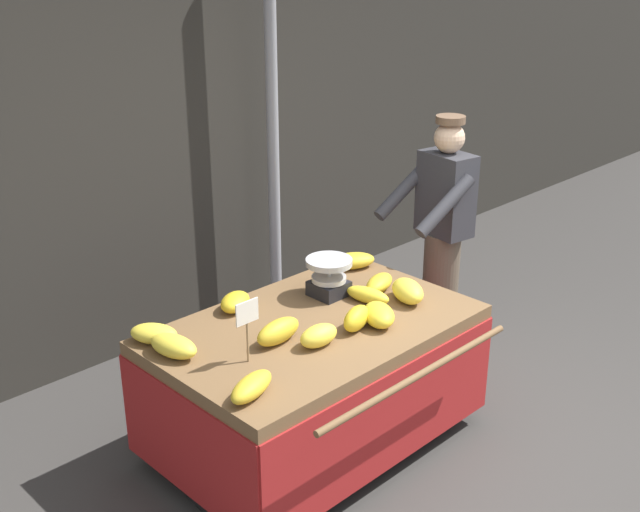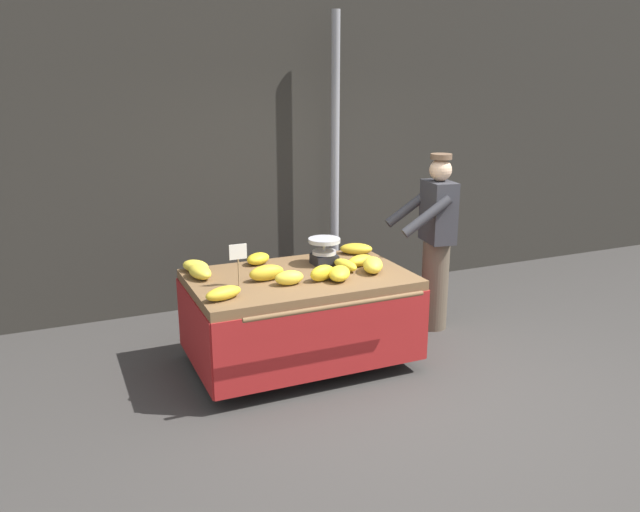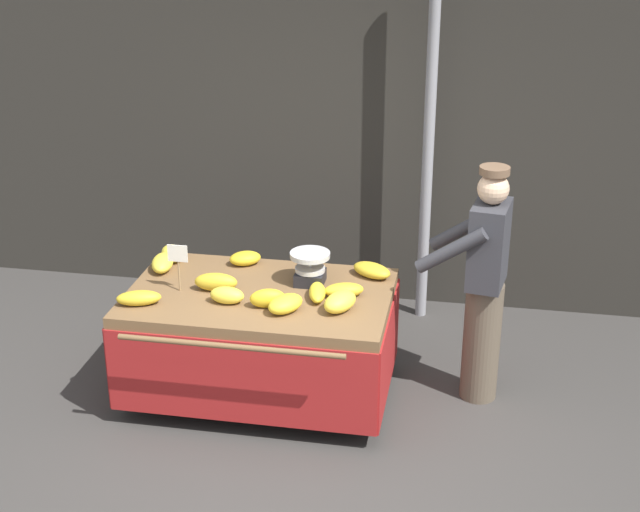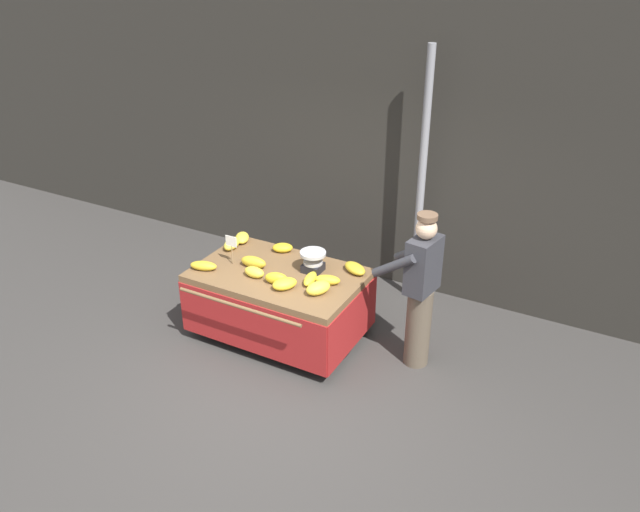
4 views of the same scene
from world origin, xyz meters
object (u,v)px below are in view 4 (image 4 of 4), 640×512
object	(u,v)px
banana_bunch_3	(318,288)
banana_bunch_4	(283,248)
banana_bunch_5	(285,284)
banana_bunch_9	(242,238)
price_sign	(231,244)
banana_bunch_2	(328,280)
banana_bunch_7	(232,244)
weighing_scale	(313,261)
banana_bunch_10	(276,278)
banana_bunch_8	(310,279)
street_pole	(421,182)
banana_bunch_11	(253,262)
banana_bunch_6	(204,266)
banana_bunch_1	(254,272)
vendor_person	(420,291)
banana_cart	(279,289)
banana_bunch_0	(355,268)

from	to	relation	value
banana_bunch_3	banana_bunch_4	bearing A→B (deg)	142.28
banana_bunch_5	banana_bunch_9	distance (m)	1.23
price_sign	banana_bunch_2	distance (m)	1.15
banana_bunch_5	banana_bunch_7	distance (m)	1.14
banana_bunch_3	weighing_scale	bearing A→B (deg)	125.47
banana_bunch_3	banana_bunch_9	xyz separation A→B (m)	(-1.36, 0.62, -0.01)
price_sign	banana_bunch_10	world-z (taller)	price_sign
banana_bunch_4	banana_bunch_10	world-z (taller)	banana_bunch_10
weighing_scale	banana_bunch_7	distance (m)	1.10
banana_bunch_4	banana_bunch_10	distance (m)	0.73
weighing_scale	banana_bunch_8	size ratio (longest dim) A/B	0.99
street_pole	banana_bunch_7	bearing A→B (deg)	-145.14
weighing_scale	banana_bunch_8	distance (m)	0.26
street_pole	banana_bunch_11	xyz separation A→B (m)	(-1.31, -1.52, -0.65)
banana_bunch_6	banana_bunch_9	bearing A→B (deg)	92.09
banana_bunch_1	banana_bunch_2	size ratio (longest dim) A/B	0.87
banana_bunch_6	banana_bunch_11	size ratio (longest dim) A/B	1.00
street_pole	price_sign	xyz separation A→B (m)	(-1.56, -1.57, -0.47)
banana_bunch_5	banana_bunch_1	bearing A→B (deg)	171.91
banana_bunch_1	vendor_person	size ratio (longest dim) A/B	0.14
banana_bunch_4	banana_bunch_5	world-z (taller)	banana_bunch_5
banana_cart	banana_bunch_10	distance (m)	0.36
banana_cart	banana_bunch_10	world-z (taller)	banana_bunch_10
banana_bunch_6	banana_bunch_10	size ratio (longest dim) A/B	1.25
vendor_person	banana_bunch_4	bearing A→B (deg)	174.21
weighing_scale	banana_bunch_8	world-z (taller)	weighing_scale
street_pole	banana_bunch_7	xyz separation A→B (m)	(-1.79, -1.25, -0.66)
banana_bunch_5	banana_bunch_9	size ratio (longest dim) A/B	1.01
street_pole	banana_bunch_2	distance (m)	1.66
banana_bunch_11	vendor_person	xyz separation A→B (m)	(1.81, 0.29, -0.00)
banana_cart	banana_bunch_4	size ratio (longest dim) A/B	7.87
price_sign	banana_bunch_3	world-z (taller)	price_sign
banana_bunch_1	banana_bunch_3	bearing A→B (deg)	1.67
banana_bunch_11	banana_bunch_7	bearing A→B (deg)	150.67
banana_bunch_5	banana_bunch_6	distance (m)	0.98
banana_bunch_9	vendor_person	xyz separation A→B (m)	(2.28, -0.17, 0.01)
banana_cart	banana_bunch_9	world-z (taller)	banana_bunch_9
banana_cart	banana_bunch_4	distance (m)	0.55
banana_bunch_0	banana_bunch_8	xyz separation A→B (m)	(-0.32, -0.42, -0.01)
banana_bunch_3	vendor_person	bearing A→B (deg)	25.89
banana_bunch_1	price_sign	bearing A→B (deg)	161.19
banana_bunch_9	vendor_person	world-z (taller)	vendor_person
banana_bunch_0	vendor_person	distance (m)	0.80
banana_bunch_1	banana_bunch_5	size ratio (longest dim) A/B	0.88
weighing_scale	banana_bunch_10	bearing A→B (deg)	-116.11
price_sign	banana_bunch_9	size ratio (longest dim) A/B	1.30
banana_bunch_9	banana_bunch_10	distance (m)	1.10
price_sign	banana_bunch_2	world-z (taller)	price_sign
banana_bunch_1	banana_cart	bearing A→B (deg)	50.30
weighing_scale	banana_bunch_4	world-z (taller)	weighing_scale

